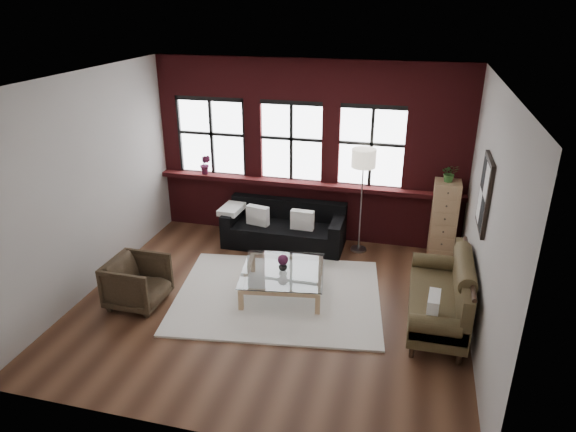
% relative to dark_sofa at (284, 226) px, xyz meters
% --- Properties ---
extents(floor, '(5.50, 5.50, 0.00)m').
position_rel_dark_sofa_xyz_m(floor, '(0.30, -1.90, -0.38)').
color(floor, '#422618').
rests_on(floor, ground).
extents(ceiling, '(5.50, 5.50, 0.00)m').
position_rel_dark_sofa_xyz_m(ceiling, '(0.30, -1.90, 2.82)').
color(ceiling, white).
rests_on(ceiling, ground).
extents(wall_back, '(5.50, 0.00, 5.50)m').
position_rel_dark_sofa_xyz_m(wall_back, '(0.30, 0.60, 1.22)').
color(wall_back, '#AEA8A2').
rests_on(wall_back, ground).
extents(wall_front, '(5.50, 0.00, 5.50)m').
position_rel_dark_sofa_xyz_m(wall_front, '(0.30, -4.40, 1.22)').
color(wall_front, '#AEA8A2').
rests_on(wall_front, ground).
extents(wall_left, '(0.00, 5.00, 5.00)m').
position_rel_dark_sofa_xyz_m(wall_left, '(-2.45, -1.90, 1.22)').
color(wall_left, '#AEA8A2').
rests_on(wall_left, ground).
extents(wall_right, '(0.00, 5.00, 5.00)m').
position_rel_dark_sofa_xyz_m(wall_right, '(3.05, -1.90, 1.22)').
color(wall_right, '#AEA8A2').
rests_on(wall_right, ground).
extents(brick_backwall, '(5.50, 0.12, 3.20)m').
position_rel_dark_sofa_xyz_m(brick_backwall, '(0.30, 0.54, 1.22)').
color(brick_backwall, '#4F1215').
rests_on(brick_backwall, floor).
extents(sill_ledge, '(5.50, 0.30, 0.08)m').
position_rel_dark_sofa_xyz_m(sill_ledge, '(0.30, 0.45, 0.66)').
color(sill_ledge, '#4F1215').
rests_on(sill_ledge, brick_backwall).
extents(window_left, '(1.38, 0.10, 1.50)m').
position_rel_dark_sofa_xyz_m(window_left, '(-1.50, 0.55, 1.37)').
color(window_left, black).
rests_on(window_left, brick_backwall).
extents(window_mid, '(1.38, 0.10, 1.50)m').
position_rel_dark_sofa_xyz_m(window_mid, '(0.00, 0.55, 1.37)').
color(window_mid, black).
rests_on(window_mid, brick_backwall).
extents(window_right, '(1.38, 0.10, 1.50)m').
position_rel_dark_sofa_xyz_m(window_right, '(1.40, 0.55, 1.37)').
color(window_right, black).
rests_on(window_right, brick_backwall).
extents(wall_poster, '(0.05, 0.74, 0.94)m').
position_rel_dark_sofa_xyz_m(wall_poster, '(3.02, -1.60, 1.47)').
color(wall_poster, black).
rests_on(wall_poster, wall_right).
extents(shag_rug, '(3.30, 2.75, 0.03)m').
position_rel_dark_sofa_xyz_m(shag_rug, '(0.35, -1.69, -0.37)').
color(shag_rug, silver).
rests_on(shag_rug, floor).
extents(dark_sofa, '(2.12, 0.86, 0.77)m').
position_rel_dark_sofa_xyz_m(dark_sofa, '(0.00, 0.00, 0.00)').
color(dark_sofa, black).
rests_on(dark_sofa, floor).
extents(pillow_a, '(0.42, 0.22, 0.34)m').
position_rel_dark_sofa_xyz_m(pillow_a, '(-0.45, -0.10, 0.19)').
color(pillow_a, white).
rests_on(pillow_a, dark_sofa).
extents(pillow_b, '(0.40, 0.15, 0.34)m').
position_rel_dark_sofa_xyz_m(pillow_b, '(0.35, -0.10, 0.19)').
color(pillow_b, white).
rests_on(pillow_b, dark_sofa).
extents(vintage_settee, '(0.83, 1.86, 0.99)m').
position_rel_dark_sofa_xyz_m(vintage_settee, '(2.60, -1.82, 0.11)').
color(vintage_settee, '#44371F').
rests_on(vintage_settee, floor).
extents(pillow_settee, '(0.17, 0.39, 0.34)m').
position_rel_dark_sofa_xyz_m(pillow_settee, '(2.52, -2.39, 0.22)').
color(pillow_settee, white).
rests_on(pillow_settee, vintage_settee).
extents(armchair, '(0.79, 0.77, 0.71)m').
position_rel_dark_sofa_xyz_m(armchair, '(-1.56, -2.37, -0.03)').
color(armchair, '#2F2417').
rests_on(armchair, floor).
extents(coffee_table, '(1.37, 1.37, 0.40)m').
position_rel_dark_sofa_xyz_m(coffee_table, '(0.39, -1.58, -0.19)').
color(coffee_table, tan).
rests_on(coffee_table, shag_rug).
extents(vase, '(0.15, 0.15, 0.14)m').
position_rel_dark_sofa_xyz_m(vase, '(0.39, -1.58, 0.08)').
color(vase, '#B2B2B2').
rests_on(vase, coffee_table).
extents(flowers, '(0.16, 0.16, 0.16)m').
position_rel_dark_sofa_xyz_m(flowers, '(0.39, -1.58, 0.18)').
color(flowers, '#551D3B').
rests_on(flowers, vase).
extents(drawer_chest, '(0.42, 0.42, 1.36)m').
position_rel_dark_sofa_xyz_m(drawer_chest, '(2.70, 0.23, 0.30)').
color(drawer_chest, tan).
rests_on(drawer_chest, floor).
extents(potted_plant_top, '(0.30, 0.27, 0.29)m').
position_rel_dark_sofa_xyz_m(potted_plant_top, '(2.70, 0.23, 1.13)').
color(potted_plant_top, '#2D5923').
rests_on(potted_plant_top, drawer_chest).
extents(floor_lamp, '(0.40, 0.40, 1.99)m').
position_rel_dark_sofa_xyz_m(floor_lamp, '(1.32, 0.13, 0.61)').
color(floor_lamp, '#A5A5A8').
rests_on(floor_lamp, floor).
extents(sill_plant, '(0.21, 0.17, 0.37)m').
position_rel_dark_sofa_xyz_m(sill_plant, '(-1.61, 0.42, 0.88)').
color(sill_plant, '#551D3B').
rests_on(sill_plant, sill_ledge).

